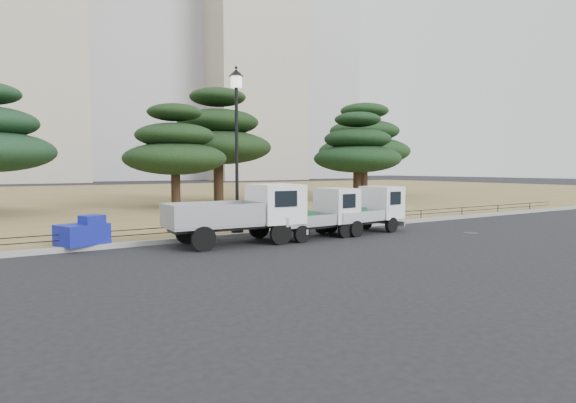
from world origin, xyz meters
TOP-DOWN VIEW (x-y plane):
  - ground at (0.00, 0.00)m, footprint 220.00×220.00m
  - lawn at (0.00, 30.60)m, footprint 120.00×56.00m
  - curb at (0.00, 2.60)m, footprint 120.00×0.25m
  - truck_large at (-2.28, 1.22)m, footprint 4.66×2.07m
  - truck_kei_front at (0.78, 1.05)m, footprint 3.48×1.67m
  - truck_kei_rear at (3.23, 1.20)m, footprint 3.59×1.84m
  - street_lamp at (-1.68, 2.90)m, footprint 0.54×0.54m
  - pipe_fence at (0.00, 2.75)m, footprint 38.00×0.04m
  - tarp_pile at (-7.06, 2.89)m, footprint 1.67×1.47m
  - manhole at (6.50, -1.20)m, footprint 0.60×0.60m
  - pine_center_left at (0.03, 14.73)m, footprint 6.12×6.12m
  - pine_center_right at (4.56, 18.67)m, footprint 7.60×7.60m
  - pine_east_near at (13.43, 13.87)m, footprint 6.40×6.40m
  - pine_east_far at (18.81, 19.31)m, footprint 8.05×8.05m
  - tower_center_left at (-5.00, 85.00)m, footprint 22.00×20.00m
  - tower_east at (40.00, 82.00)m, footprint 20.00×18.00m
  - tower_far_east at (58.00, 90.00)m, footprint 24.00×20.00m
  - radio_tower at (72.00, 85.00)m, footprint 1.80×1.80m

SIDE VIEW (x-z plane):
  - ground at x=0.00m, z-range 0.00..0.00m
  - manhole at x=6.50m, z-range 0.00..0.01m
  - lawn at x=0.00m, z-range 0.00..0.15m
  - curb at x=0.00m, z-range 0.00..0.16m
  - pipe_fence at x=0.00m, z-range 0.24..0.64m
  - tarp_pile at x=-7.06m, z-range 0.06..0.99m
  - truck_kei_front at x=0.78m, z-range 0.00..1.79m
  - truck_kei_rear at x=3.23m, z-range 0.00..1.81m
  - truck_large at x=-2.28m, z-range 0.11..2.10m
  - pine_center_left at x=0.03m, z-range 0.63..6.85m
  - pine_east_near at x=13.43m, z-range 0.65..7.11m
  - street_lamp at x=-1.68m, z-range 1.21..7.24m
  - pine_east_far at x=18.81m, z-range 0.77..8.86m
  - pine_center_right at x=4.56m, z-range 0.79..8.86m
  - tower_east at x=40.00m, z-range 0.00..48.00m
  - tower_center_left at x=-5.00m, z-range 0.00..55.00m
  - radio_tower at x=72.00m, z-range -1.46..61.54m
  - tower_far_east at x=58.00m, z-range 0.00..70.00m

